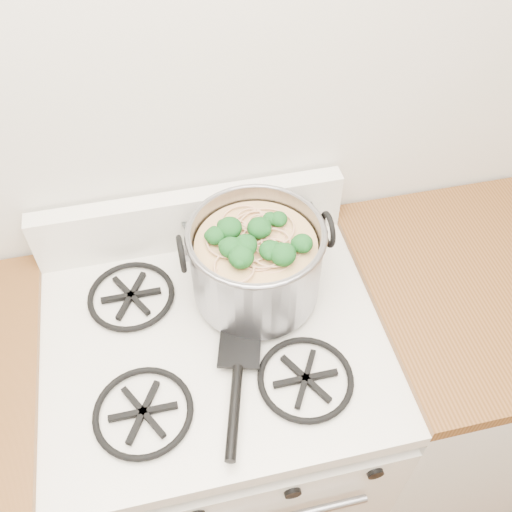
% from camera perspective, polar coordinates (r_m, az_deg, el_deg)
% --- Properties ---
extents(gas_range, '(0.76, 0.66, 0.92)m').
position_cam_1_polar(gas_range, '(1.70, -3.31, -16.74)').
color(gas_range, white).
rests_on(gas_range, ground).
extents(counter_left, '(0.25, 0.65, 0.92)m').
position_cam_1_polar(counter_left, '(1.74, -20.92, -18.66)').
color(counter_left, silver).
rests_on(counter_left, ground).
extents(counter_right, '(1.00, 0.65, 0.92)m').
position_cam_1_polar(counter_right, '(1.92, 23.74, -9.69)').
color(counter_right, silver).
rests_on(counter_right, ground).
extents(stock_pot, '(0.33, 0.30, 0.20)m').
position_cam_1_polar(stock_pot, '(1.26, 0.00, -0.60)').
color(stock_pot, gray).
rests_on(stock_pot, gas_range).
extents(spatula, '(0.36, 0.38, 0.02)m').
position_cam_1_polar(spatula, '(1.24, -1.63, -8.81)').
color(spatula, black).
rests_on(spatula, gas_range).
extents(glass_bowl, '(0.16, 0.16, 0.03)m').
position_cam_1_polar(glass_bowl, '(1.44, -0.78, 2.67)').
color(glass_bowl, white).
rests_on(glass_bowl, gas_range).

